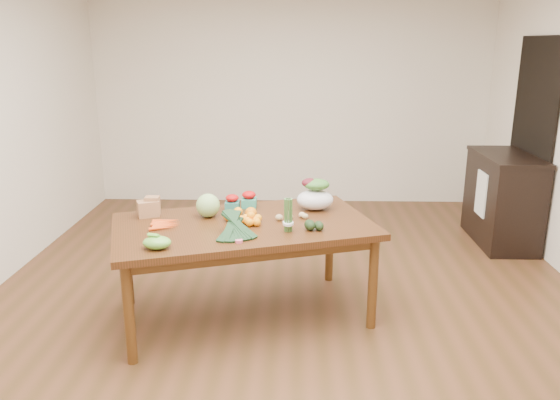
{
  "coord_description": "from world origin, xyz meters",
  "views": [
    {
      "loc": [
        0.07,
        -4.01,
        2.03
      ],
      "look_at": [
        -0.05,
        0.0,
        0.87
      ],
      "focal_mm": 35.0,
      "sensor_mm": 36.0,
      "label": 1
    }
  ],
  "objects_px": {
    "cabbage": "(208,205)",
    "cabinet": "(503,199)",
    "asparagus_bundle": "(288,215)",
    "dining_table": "(244,270)",
    "mandarin_cluster": "(251,217)",
    "kale_bunch": "(236,227)",
    "salad_bag": "(315,196)",
    "paper_bag": "(148,207)"
  },
  "relations": [
    {
      "from": "cabbage",
      "to": "cabinet",
      "type": "bearing_deg",
      "value": 28.78
    },
    {
      "from": "cabbage",
      "to": "asparagus_bundle",
      "type": "height_order",
      "value": "asparagus_bundle"
    },
    {
      "from": "dining_table",
      "to": "asparagus_bundle",
      "type": "relative_size",
      "value": 7.49
    },
    {
      "from": "mandarin_cluster",
      "to": "kale_bunch",
      "type": "xyz_separation_m",
      "value": [
        -0.08,
        -0.3,
        0.03
      ]
    },
    {
      "from": "cabinet",
      "to": "dining_table",
      "type": "bearing_deg",
      "value": -146.27
    },
    {
      "from": "mandarin_cluster",
      "to": "salad_bag",
      "type": "relative_size",
      "value": 0.62
    },
    {
      "from": "cabinet",
      "to": "mandarin_cluster",
      "type": "bearing_deg",
      "value": -145.47
    },
    {
      "from": "cabinet",
      "to": "salad_bag",
      "type": "height_order",
      "value": "salad_bag"
    },
    {
      "from": "cabinet",
      "to": "mandarin_cluster",
      "type": "distance_m",
      "value": 3.03
    },
    {
      "from": "dining_table",
      "to": "mandarin_cluster",
      "type": "height_order",
      "value": "mandarin_cluster"
    },
    {
      "from": "cabinet",
      "to": "asparagus_bundle",
      "type": "bearing_deg",
      "value": -139.55
    },
    {
      "from": "mandarin_cluster",
      "to": "dining_table",
      "type": "bearing_deg",
      "value": 167.02
    },
    {
      "from": "dining_table",
      "to": "cabbage",
      "type": "height_order",
      "value": "cabbage"
    },
    {
      "from": "cabinet",
      "to": "kale_bunch",
      "type": "xyz_separation_m",
      "value": [
        -2.56,
        -2.0,
        0.36
      ]
    },
    {
      "from": "cabinet",
      "to": "salad_bag",
      "type": "bearing_deg",
      "value": -146.25
    },
    {
      "from": "asparagus_bundle",
      "to": "paper_bag",
      "type": "bearing_deg",
      "value": 145.43
    },
    {
      "from": "kale_bunch",
      "to": "paper_bag",
      "type": "bearing_deg",
      "value": 130.13
    },
    {
      "from": "paper_bag",
      "to": "kale_bunch",
      "type": "distance_m",
      "value": 0.85
    },
    {
      "from": "dining_table",
      "to": "asparagus_bundle",
      "type": "distance_m",
      "value": 0.63
    },
    {
      "from": "kale_bunch",
      "to": "mandarin_cluster",
      "type": "bearing_deg",
      "value": 57.76
    },
    {
      "from": "cabinet",
      "to": "paper_bag",
      "type": "bearing_deg",
      "value": -154.74
    },
    {
      "from": "cabinet",
      "to": "asparagus_bundle",
      "type": "relative_size",
      "value": 4.08
    },
    {
      "from": "kale_bunch",
      "to": "asparagus_bundle",
      "type": "bearing_deg",
      "value": 2.15
    },
    {
      "from": "asparagus_bundle",
      "to": "salad_bag",
      "type": "xyz_separation_m",
      "value": [
        0.21,
        0.54,
        -0.01
      ]
    },
    {
      "from": "dining_table",
      "to": "cabbage",
      "type": "bearing_deg",
      "value": 135.53
    },
    {
      "from": "mandarin_cluster",
      "to": "asparagus_bundle",
      "type": "xyz_separation_m",
      "value": [
        0.28,
        -0.17,
        0.08
      ]
    },
    {
      "from": "cabinet",
      "to": "kale_bunch",
      "type": "relative_size",
      "value": 2.55
    },
    {
      "from": "paper_bag",
      "to": "cabbage",
      "type": "relative_size",
      "value": 1.16
    },
    {
      "from": "mandarin_cluster",
      "to": "asparagus_bundle",
      "type": "bearing_deg",
      "value": -31.96
    },
    {
      "from": "dining_table",
      "to": "mandarin_cluster",
      "type": "relative_size",
      "value": 10.4
    },
    {
      "from": "mandarin_cluster",
      "to": "salad_bag",
      "type": "height_order",
      "value": "salad_bag"
    },
    {
      "from": "salad_bag",
      "to": "cabbage",
      "type": "bearing_deg",
      "value": -165.4
    },
    {
      "from": "cabinet",
      "to": "cabbage",
      "type": "xyz_separation_m",
      "value": [
        -2.82,
        -1.55,
        0.37
      ]
    },
    {
      "from": "cabinet",
      "to": "cabbage",
      "type": "bearing_deg",
      "value": -151.22
    },
    {
      "from": "cabbage",
      "to": "mandarin_cluster",
      "type": "bearing_deg",
      "value": -24.84
    },
    {
      "from": "cabbage",
      "to": "salad_bag",
      "type": "bearing_deg",
      "value": 14.6
    },
    {
      "from": "cabinet",
      "to": "asparagus_bundle",
      "type": "height_order",
      "value": "asparagus_bundle"
    },
    {
      "from": "mandarin_cluster",
      "to": "salad_bag",
      "type": "distance_m",
      "value": 0.61
    },
    {
      "from": "paper_bag",
      "to": "asparagus_bundle",
      "type": "distance_m",
      "value": 1.13
    },
    {
      "from": "asparagus_bundle",
      "to": "cabbage",
      "type": "bearing_deg",
      "value": 134.35
    },
    {
      "from": "cabbage",
      "to": "asparagus_bundle",
      "type": "xyz_separation_m",
      "value": [
        0.62,
        -0.33,
        0.03
      ]
    },
    {
      "from": "cabbage",
      "to": "kale_bunch",
      "type": "distance_m",
      "value": 0.53
    }
  ]
}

